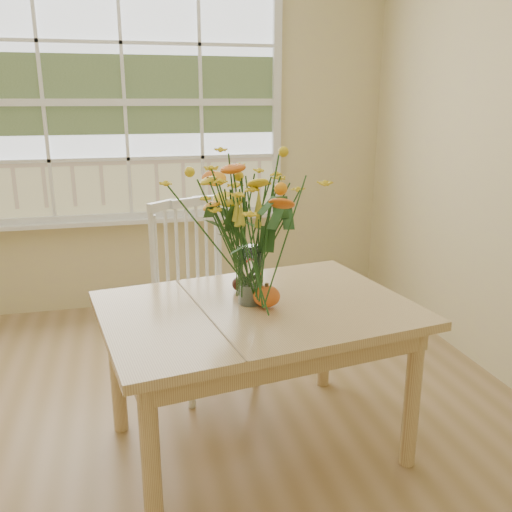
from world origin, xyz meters
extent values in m
cube|color=#977749|center=(0.00, 0.00, -0.01)|extent=(4.00, 4.50, 0.01)
cube|color=beige|center=(0.00, 2.25, 1.35)|extent=(4.00, 0.02, 2.70)
cube|color=silver|center=(0.00, 2.23, 1.55)|extent=(2.20, 0.00, 1.60)
cube|color=white|center=(0.00, 2.18, 0.69)|extent=(2.42, 0.12, 0.03)
cube|color=tan|center=(0.48, 0.23, 0.69)|extent=(1.45, 1.13, 0.04)
cube|color=tan|center=(0.48, 0.23, 0.62)|extent=(1.31, 1.00, 0.10)
cylinder|color=tan|center=(-0.03, -0.24, 0.33)|extent=(0.07, 0.07, 0.67)
cylinder|color=tan|center=(-0.14, 0.52, 0.33)|extent=(0.07, 0.07, 0.67)
cylinder|color=tan|center=(1.10, -0.06, 0.33)|extent=(0.07, 0.07, 0.67)
cylinder|color=tan|center=(0.98, 0.69, 0.33)|extent=(0.07, 0.07, 0.67)
cube|color=white|center=(0.35, 0.88, 0.48)|extent=(0.61, 0.60, 0.05)
cube|color=white|center=(0.28, 1.05, 0.75)|extent=(0.45, 0.22, 0.54)
cylinder|color=white|center=(0.25, 0.65, 0.23)|extent=(0.04, 0.04, 0.46)
cylinder|color=white|center=(0.11, 0.97, 0.23)|extent=(0.04, 0.04, 0.46)
cylinder|color=white|center=(0.58, 0.79, 0.23)|extent=(0.04, 0.04, 0.46)
cylinder|color=white|center=(0.45, 1.11, 0.23)|extent=(0.04, 0.04, 0.46)
cylinder|color=white|center=(0.46, 0.27, 0.83)|extent=(0.11, 0.11, 0.25)
ellipsoid|color=#E0551A|center=(0.51, 0.20, 0.75)|extent=(0.12, 0.12, 0.09)
cylinder|color=#CCB78C|center=(0.48, 0.35, 0.71)|extent=(0.07, 0.07, 0.01)
ellipsoid|color=brown|center=(0.48, 0.35, 0.75)|extent=(0.12, 0.11, 0.08)
ellipsoid|color=#38160F|center=(0.45, 0.42, 0.74)|extent=(0.08, 0.08, 0.07)
camera|label=1|loc=(-0.06, -1.91, 1.58)|focal=38.00mm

